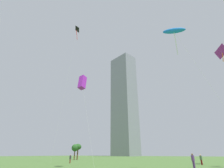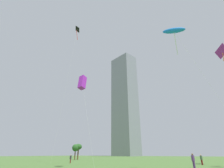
% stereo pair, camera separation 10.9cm
% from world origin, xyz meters
% --- Properties ---
extents(person_standing_0, '(0.34, 0.34, 1.54)m').
position_xyz_m(person_standing_0, '(-11.67, 14.71, 0.89)').
color(person_standing_0, maroon).
rests_on(person_standing_0, ground).
extents(person_standing_1, '(0.35, 0.35, 1.59)m').
position_xyz_m(person_standing_1, '(9.90, 22.99, 0.92)').
color(person_standing_1, maroon).
rests_on(person_standing_1, ground).
extents(person_standing_2, '(0.38, 0.38, 1.70)m').
position_xyz_m(person_standing_2, '(10.09, 14.90, 0.98)').
color(person_standing_2, '#593372').
rests_on(person_standing_2, ground).
extents(kite_flying_0, '(6.67, 1.45, 17.40)m').
position_xyz_m(kite_flying_0, '(11.47, 9.15, 16.45)').
color(kite_flying_0, silver).
rests_on(kite_flying_0, ground).
extents(kite_flying_2, '(2.95, 1.29, 12.67)m').
position_xyz_m(kite_flying_2, '(-2.04, 6.75, 11.52)').
color(kite_flying_2, silver).
rests_on(kite_flying_2, ground).
extents(kite_flying_4, '(3.36, 1.19, 30.76)m').
position_xyz_m(kite_flying_4, '(-10.97, 12.51, 29.41)').
color(kite_flying_4, silver).
rests_on(kite_flying_4, ground).
extents(kite_flying_5, '(2.18, 3.83, 20.40)m').
position_xyz_m(kite_flying_5, '(16.80, 24.40, 19.67)').
color(kite_flying_5, silver).
rests_on(kite_flying_5, ground).
extents(park_tree_0, '(2.11, 2.11, 4.59)m').
position_xyz_m(park_tree_0, '(-25.32, 30.24, 3.60)').
color(park_tree_0, brown).
rests_on(park_tree_0, ground).
extents(park_tree_1, '(2.05, 2.05, 4.46)m').
position_xyz_m(park_tree_1, '(-25.65, 29.32, 3.35)').
color(park_tree_1, brown).
rests_on(park_tree_1, ground).
extents(distant_highrise_0, '(23.91, 18.85, 90.35)m').
position_xyz_m(distant_highrise_0, '(-57.55, 116.90, 45.18)').
color(distant_highrise_0, gray).
rests_on(distant_highrise_0, ground).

